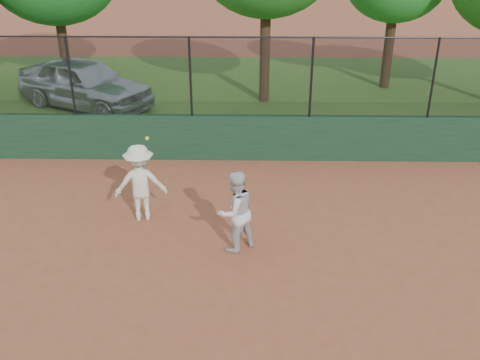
{
  "coord_description": "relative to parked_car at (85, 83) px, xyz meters",
  "views": [
    {
      "loc": [
        0.97,
        -7.02,
        5.62
      ],
      "look_at": [
        0.8,
        2.2,
        1.2
      ],
      "focal_mm": 40.0,
      "sensor_mm": 36.0,
      "label": 1
    }
  ],
  "objects": [
    {
      "name": "ground",
      "position": [
        4.55,
        -10.38,
        -0.83
      ],
      "size": [
        80.0,
        80.0,
        0.0
      ],
      "primitive_type": "plane",
      "color": "brown",
      "rests_on": "ground"
    },
    {
      "name": "back_wall",
      "position": [
        4.55,
        -4.38,
        -0.23
      ],
      "size": [
        26.0,
        0.2,
        1.2
      ],
      "primitive_type": "cube",
      "color": "#1B3C24",
      "rests_on": "ground"
    },
    {
      "name": "grass_strip",
      "position": [
        4.55,
        1.62,
        -0.82
      ],
      "size": [
        36.0,
        12.0,
        0.01
      ],
      "primitive_type": "cube",
      "color": "#2F551A",
      "rests_on": "ground"
    },
    {
      "name": "parked_car",
      "position": [
        0.0,
        0.0,
        0.0
      ],
      "size": [
        5.2,
        4.03,
        1.66
      ],
      "primitive_type": "imported",
      "rotation": [
        0.0,
        0.0,
        1.07
      ],
      "color": "#AAAFB4",
      "rests_on": "ground"
    },
    {
      "name": "player_second",
      "position": [
        5.27,
        -8.7,
        -0.03
      ],
      "size": [
        0.99,
        0.96,
        1.61
      ],
      "primitive_type": "imported",
      "rotation": [
        0.0,
        0.0,
        3.79
      ],
      "color": "silver",
      "rests_on": "ground"
    },
    {
      "name": "player_main",
      "position": [
        3.29,
        -7.57,
        -0.0
      ],
      "size": [
        1.16,
        0.79,
        1.98
      ],
      "color": "beige",
      "rests_on": "ground"
    },
    {
      "name": "fence_assembly",
      "position": [
        4.52,
        -4.38,
        1.41
      ],
      "size": [
        26.0,
        0.06,
        2.0
      ],
      "color": "black",
      "rests_on": "back_wall"
    }
  ]
}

